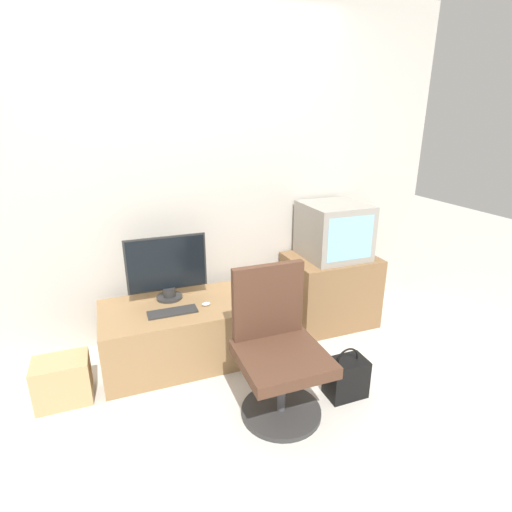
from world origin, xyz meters
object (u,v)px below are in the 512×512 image
object	(u,v)px
office_chair	(278,353)
cardboard_box_lower	(63,381)
keyboard	(173,312)
crt_tv	(334,231)
mouse	(206,304)
main_monitor	(167,268)
handbag	(346,377)

from	to	relation	value
office_chair	cardboard_box_lower	bearing A→B (deg)	156.66
keyboard	crt_tv	world-z (taller)	crt_tv
crt_tv	cardboard_box_lower	xyz separation A→B (m)	(-2.10, -0.33, -0.68)
mouse	crt_tv	xyz separation A→B (m)	(1.14, 0.20, 0.37)
crt_tv	office_chair	distance (m)	1.30
main_monitor	crt_tv	size ratio (longest dim) A/B	1.16
mouse	crt_tv	bearing A→B (deg)	9.83
keyboard	cardboard_box_lower	size ratio (longest dim) A/B	1.02
mouse	office_chair	size ratio (longest dim) A/B	0.07
office_chair	crt_tv	bearing A→B (deg)	44.60
handbag	office_chair	bearing A→B (deg)	173.13
office_chair	cardboard_box_lower	world-z (taller)	office_chair
office_chair	handbag	xyz separation A→B (m)	(0.46, -0.06, -0.26)
main_monitor	crt_tv	distance (m)	1.37
keyboard	handbag	bearing A→B (deg)	-35.53
keyboard	cardboard_box_lower	world-z (taller)	keyboard
office_chair	handbag	size ratio (longest dim) A/B	2.57
main_monitor	mouse	distance (m)	0.38
crt_tv	cardboard_box_lower	size ratio (longest dim) A/B	1.52
crt_tv	handbag	world-z (taller)	crt_tv
main_monitor	cardboard_box_lower	world-z (taller)	main_monitor
crt_tv	handbag	distance (m)	1.22
handbag	main_monitor	bearing A→B (deg)	135.53
main_monitor	keyboard	world-z (taller)	main_monitor
mouse	handbag	world-z (taller)	mouse
main_monitor	keyboard	xyz separation A→B (m)	(-0.02, -0.24, -0.23)
cardboard_box_lower	keyboard	bearing A→B (deg)	8.17
main_monitor	mouse	xyz separation A→B (m)	(0.22, -0.21, -0.23)
keyboard	handbag	xyz separation A→B (m)	(0.97, -0.69, -0.31)
keyboard	crt_tv	size ratio (longest dim) A/B	0.68
main_monitor	crt_tv	bearing A→B (deg)	-0.71
keyboard	mouse	bearing A→B (deg)	6.32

